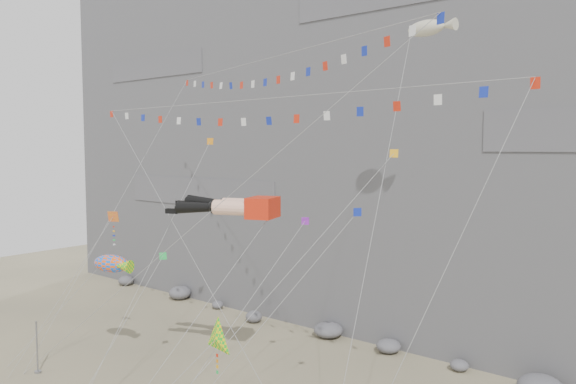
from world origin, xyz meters
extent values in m
cube|color=slate|center=(0.00, 32.00, 25.00)|extent=(80.00, 28.00, 50.00)
cylinder|color=gray|center=(-12.43, -3.11, 1.97)|extent=(0.12, 0.12, 3.95)
cube|color=red|center=(2.78, 5.10, 12.76)|extent=(2.43, 2.82, 1.40)
cylinder|color=#FFBE9F|center=(1.09, 3.75, 12.76)|extent=(2.58, 1.78, 1.04)
sphere|color=black|center=(-0.03, 3.35, 12.76)|extent=(0.95, 0.95, 0.95)
cone|color=black|center=(-1.35, 2.87, 12.68)|extent=(2.96, 1.77, 0.97)
cube|color=black|center=(-3.12, 2.23, 12.36)|extent=(1.00, 0.70, 0.35)
cylinder|color=#FFBE9F|center=(0.61, 5.07, 12.76)|extent=(2.58, 1.78, 1.04)
sphere|color=black|center=(-0.50, 4.67, 12.76)|extent=(0.95, 0.95, 0.95)
cone|color=black|center=(-1.82, 4.19, 12.90)|extent=(2.98, 1.78, 1.04)
cube|color=black|center=(-3.60, 3.55, 12.79)|extent=(1.00, 0.70, 0.35)
cylinder|color=gray|center=(2.16, -1.12, 6.41)|extent=(0.03, 0.03, 17.84)
cylinder|color=gray|center=(-5.87, 1.98, 11.64)|extent=(0.03, 0.03, 29.62)
cube|color=gray|center=(-12.93, -3.94, 0.05)|extent=(0.16, 0.16, 0.10)
cylinder|color=gray|center=(7.95, 1.29, 10.04)|extent=(0.03, 0.03, 24.54)
cylinder|color=gray|center=(-11.68, -1.38, 5.74)|extent=(0.03, 0.03, 13.76)
cube|color=gray|center=(-13.15, -4.97, 0.05)|extent=(0.16, 0.16, 0.10)
cylinder|color=gray|center=(-12.49, -1.24, 3.95)|extent=(0.03, 0.03, 11.11)
cube|color=gray|center=(-15.20, -4.12, 0.05)|extent=(0.16, 0.16, 0.10)
cylinder|color=gray|center=(11.86, 5.14, 12.31)|extent=(0.03, 0.03, 27.73)
cylinder|color=gray|center=(-3.63, 0.55, 8.67)|extent=(0.03, 0.03, 23.54)
cylinder|color=gray|center=(4.65, -0.09, 6.04)|extent=(0.03, 0.03, 16.93)
cylinder|color=gray|center=(-2.70, -2.92, 4.64)|extent=(0.03, 0.03, 12.91)
cylinder|color=gray|center=(6.99, 0.66, 8.24)|extent=(0.03, 0.03, 23.54)
cylinder|color=gray|center=(7.65, -1.14, 6.68)|extent=(0.03, 0.03, 17.36)
camera|label=1|loc=(27.63, -23.12, 16.81)|focal=35.00mm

